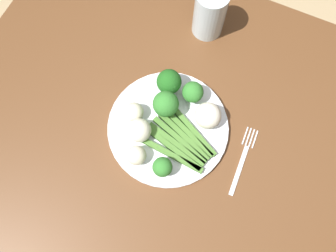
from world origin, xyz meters
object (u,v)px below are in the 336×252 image
object	(u,v)px
cauliflower_right	(134,112)
fork	(242,160)
asparagus_bundle	(181,141)
cauliflower_edge	(208,116)
dining_table	(185,171)
plate	(168,128)
broccoli_front_left	(162,167)
water_glass	(210,13)
cauliflower_near_fork	(139,130)
broccoli_outer_edge	(193,92)
broccoli_front	(169,82)
cauliflower_left	(136,155)
broccoli_back	(166,104)

from	to	relation	value
cauliflower_right	fork	distance (m)	0.27
asparagus_bundle	cauliflower_edge	bearing A→B (deg)	-97.66
dining_table	plate	bearing A→B (deg)	141.57
broccoli_front_left	water_glass	bearing A→B (deg)	97.90
cauliflower_near_fork	cauliflower_edge	world-z (taller)	cauliflower_edge
broccoli_outer_edge	cauliflower_near_fork	world-z (taller)	broccoli_outer_edge
broccoli_front	dining_table	bearing A→B (deg)	-52.53
plate	cauliflower_left	world-z (taller)	cauliflower_left
plate	water_glass	xyz separation A→B (m)	(-0.02, 0.29, 0.06)
broccoli_front	cauliflower_near_fork	distance (m)	0.13
asparagus_bundle	cauliflower_near_fork	world-z (taller)	cauliflower_near_fork
broccoli_front_left	fork	distance (m)	0.19
broccoli_outer_edge	cauliflower_edge	distance (m)	0.06
cauliflower_edge	cauliflower_right	xyz separation A→B (m)	(-0.16, -0.06, -0.01)
cauliflower_left	broccoli_front	bearing A→B (deg)	91.63
asparagus_bundle	broccoli_outer_edge	distance (m)	0.11
cauliflower_near_fork	cauliflower_right	size ratio (longest dim) A/B	1.23
cauliflower_right	water_glass	bearing A→B (deg)	78.76
asparagus_bundle	cauliflower_left	world-z (taller)	cauliflower_left
asparagus_bundle	cauliflower_edge	distance (m)	0.08
plate	water_glass	bearing A→B (deg)	94.45
dining_table	broccoli_back	distance (m)	0.21
broccoli_outer_edge	fork	world-z (taller)	broccoli_outer_edge
broccoli_front_left	cauliflower_edge	bearing A→B (deg)	73.60
plate	fork	distance (m)	0.19
broccoli_front	cauliflower_right	world-z (taller)	broccoli_front
asparagus_bundle	broccoli_back	bearing A→B (deg)	-23.92
broccoli_back	cauliflower_left	bearing A→B (deg)	-94.99
asparagus_bundle	broccoli_front_left	world-z (taller)	broccoli_front_left
broccoli_outer_edge	plate	bearing A→B (deg)	-103.62
broccoli_front	cauliflower_left	distance (m)	0.18
dining_table	water_glass	distance (m)	0.40
plate	water_glass	distance (m)	0.30
asparagus_bundle	fork	xyz separation A→B (m)	(0.14, 0.02, -0.02)
broccoli_back	cauliflower_right	world-z (taller)	broccoli_back
plate	broccoli_front_left	distance (m)	0.11
fork	broccoli_front	bearing A→B (deg)	66.53
dining_table	cauliflower_near_fork	world-z (taller)	cauliflower_near_fork
broccoli_outer_edge	cauliflower_edge	size ratio (longest dim) A/B	0.99
broccoli_back	cauliflower_near_fork	bearing A→B (deg)	-111.38
dining_table	broccoli_outer_edge	world-z (taller)	broccoli_outer_edge
asparagus_bundle	broccoli_front	world-z (taller)	broccoli_front
broccoli_outer_edge	cauliflower_right	xyz separation A→B (m)	(-0.10, -0.10, -0.01)
asparagus_bundle	water_glass	xyz separation A→B (m)	(-0.06, 0.31, 0.04)
broccoli_outer_edge	broccoli_front	size ratio (longest dim) A/B	0.85
asparagus_bundle	broccoli_front_left	xyz separation A→B (m)	(-0.01, -0.08, 0.02)
dining_table	asparagus_bundle	distance (m)	0.13
cauliflower_left	water_glass	bearing A→B (deg)	88.59
plate	asparagus_bundle	xyz separation A→B (m)	(0.04, -0.02, 0.01)
broccoli_front_left	cauliflower_near_fork	distance (m)	0.10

